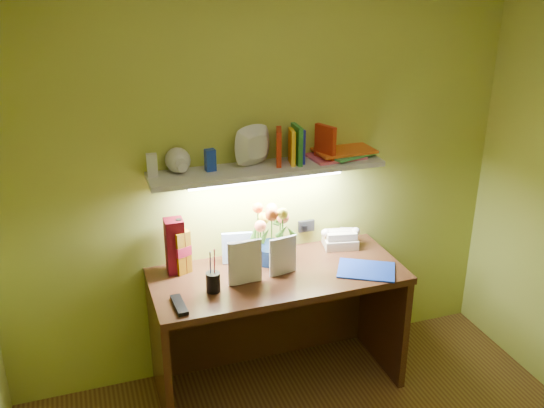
{
  "coord_description": "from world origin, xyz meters",
  "views": [
    {
      "loc": [
        -0.98,
        -1.58,
        2.38
      ],
      "look_at": [
        0.02,
        1.35,
        1.1
      ],
      "focal_mm": 40.0,
      "sensor_mm": 36.0,
      "label": 1
    }
  ],
  "objects_px": {
    "desk": "(278,330)",
    "telephone": "(340,237)",
    "flower_bouquet": "(272,234)",
    "whisky_bottle": "(180,246)",
    "desk_clock": "(347,235)"
  },
  "relations": [
    {
      "from": "flower_bouquet",
      "to": "desk",
      "type": "bearing_deg",
      "value": -95.29
    },
    {
      "from": "desk_clock",
      "to": "telephone",
      "type": "bearing_deg",
      "value": -125.65
    },
    {
      "from": "telephone",
      "to": "whisky_bottle",
      "type": "distance_m",
      "value": 0.97
    },
    {
      "from": "telephone",
      "to": "whisky_bottle",
      "type": "relative_size",
      "value": 0.62
    },
    {
      "from": "desk",
      "to": "telephone",
      "type": "xyz_separation_m",
      "value": [
        0.46,
        0.19,
        0.43
      ]
    },
    {
      "from": "desk_clock",
      "to": "whisky_bottle",
      "type": "height_order",
      "value": "whisky_bottle"
    },
    {
      "from": "flower_bouquet",
      "to": "whisky_bottle",
      "type": "height_order",
      "value": "flower_bouquet"
    },
    {
      "from": "flower_bouquet",
      "to": "whisky_bottle",
      "type": "xyz_separation_m",
      "value": [
        -0.51,
        0.04,
        -0.01
      ]
    },
    {
      "from": "desk",
      "to": "whisky_bottle",
      "type": "xyz_separation_m",
      "value": [
        -0.5,
        0.19,
        0.53
      ]
    },
    {
      "from": "desk",
      "to": "whisky_bottle",
      "type": "bearing_deg",
      "value": 159.32
    },
    {
      "from": "desk",
      "to": "flower_bouquet",
      "type": "relative_size",
      "value": 4.1
    },
    {
      "from": "desk",
      "to": "telephone",
      "type": "distance_m",
      "value": 0.66
    },
    {
      "from": "telephone",
      "to": "whisky_bottle",
      "type": "height_order",
      "value": "whisky_bottle"
    },
    {
      "from": "whisky_bottle",
      "to": "flower_bouquet",
      "type": "bearing_deg",
      "value": -4.1
    },
    {
      "from": "flower_bouquet",
      "to": "telephone",
      "type": "height_order",
      "value": "flower_bouquet"
    }
  ]
}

